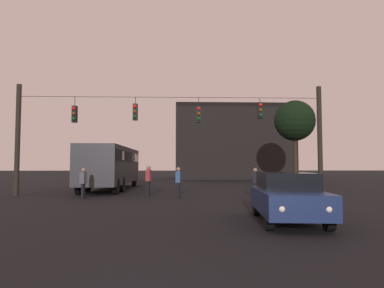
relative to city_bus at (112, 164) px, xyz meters
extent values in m
plane|color=black|center=(4.39, 3.57, -1.87)|extent=(168.00, 168.00, 0.00)
cylinder|color=black|center=(-4.34, -5.21, 1.33)|extent=(0.28, 0.28, 6.40)
cylinder|color=black|center=(13.13, -5.21, 1.33)|extent=(0.28, 0.28, 6.40)
cylinder|color=black|center=(4.39, -5.21, 3.84)|extent=(17.46, 0.02, 0.02)
cylinder|color=black|center=(-1.15, -5.21, 3.56)|extent=(0.03, 0.03, 0.53)
cube|color=black|center=(-1.15, -5.21, 2.82)|extent=(0.26, 0.32, 0.95)
sphere|color=red|center=(-1.15, -5.39, 3.12)|extent=(0.20, 0.20, 0.20)
sphere|color=#5B3D0C|center=(-1.15, -5.39, 2.82)|extent=(0.20, 0.20, 0.20)
sphere|color=#0C4219|center=(-1.15, -5.39, 2.52)|extent=(0.20, 0.20, 0.20)
cylinder|color=black|center=(2.33, -5.21, 3.63)|extent=(0.03, 0.03, 0.39)
cube|color=black|center=(2.33, -5.21, 2.96)|extent=(0.26, 0.32, 0.95)
sphere|color=red|center=(2.33, -5.39, 3.26)|extent=(0.20, 0.20, 0.20)
sphere|color=#5B3D0C|center=(2.33, -5.39, 2.96)|extent=(0.20, 0.20, 0.20)
sphere|color=#0C4219|center=(2.33, -5.39, 2.66)|extent=(0.20, 0.20, 0.20)
cylinder|color=black|center=(6.00, -5.21, 3.58)|extent=(0.03, 0.03, 0.50)
cube|color=black|center=(6.00, -5.21, 2.85)|extent=(0.26, 0.32, 0.95)
sphere|color=red|center=(6.00, -5.39, 3.15)|extent=(0.20, 0.20, 0.20)
sphere|color=#5B3D0C|center=(6.00, -5.39, 2.85)|extent=(0.20, 0.20, 0.20)
sphere|color=#0C4219|center=(6.00, -5.39, 2.55)|extent=(0.20, 0.20, 0.20)
cylinder|color=black|center=(9.61, -5.21, 3.69)|extent=(0.03, 0.03, 0.27)
cube|color=black|center=(9.61, -5.21, 3.09)|extent=(0.26, 0.32, 0.95)
sphere|color=red|center=(9.61, -5.39, 3.39)|extent=(0.20, 0.20, 0.20)
sphere|color=#5B3D0C|center=(9.61, -5.39, 3.09)|extent=(0.20, 0.20, 0.20)
sphere|color=#0C4219|center=(9.61, -5.39, 2.79)|extent=(0.20, 0.20, 0.20)
cube|color=#2D2D33|center=(0.00, 0.01, -0.12)|extent=(2.54, 11.01, 2.50)
cube|color=black|center=(0.00, 0.01, 0.49)|extent=(2.58, 10.35, 0.70)
cylinder|color=black|center=(-1.10, 3.97, -1.37)|extent=(0.28, 1.00, 1.00)
cylinder|color=black|center=(1.12, 3.96, -1.37)|extent=(0.28, 1.00, 1.00)
cylinder|color=black|center=(-1.12, -2.19, -1.37)|extent=(0.28, 1.00, 1.00)
cylinder|color=black|center=(1.10, -2.20, -1.37)|extent=(0.28, 1.00, 1.00)
cylinder|color=black|center=(-1.13, -4.17, -1.37)|extent=(0.28, 1.00, 1.00)
cylinder|color=black|center=(1.09, -4.18, -1.37)|extent=(0.28, 1.00, 1.00)
cube|color=beige|center=(0.01, 3.31, 0.49)|extent=(2.56, 0.81, 0.56)
cube|color=beige|center=(-0.01, -2.74, 0.49)|extent=(2.56, 0.81, 0.56)
cube|color=navy|center=(8.25, -14.67, -1.21)|extent=(2.20, 4.45, 0.68)
cube|color=black|center=(8.27, -14.52, -0.61)|extent=(1.80, 2.46, 0.52)
cylinder|color=black|center=(8.91, -16.16, -1.55)|extent=(0.28, 0.66, 0.64)
cylinder|color=black|center=(7.33, -16.01, -1.55)|extent=(0.28, 0.66, 0.64)
cylinder|color=black|center=(9.18, -13.33, -1.55)|extent=(0.28, 0.66, 0.64)
cylinder|color=black|center=(7.60, -13.18, -1.55)|extent=(0.28, 0.66, 0.64)
sphere|color=white|center=(8.63, -16.81, -1.21)|extent=(0.18, 0.18, 0.18)
sphere|color=white|center=(7.48, -16.70, -1.21)|extent=(0.18, 0.18, 0.18)
cylinder|color=black|center=(4.85, -6.43, -1.46)|extent=(0.14, 0.14, 0.81)
cylinder|color=black|center=(4.82, -6.58, -1.46)|extent=(0.14, 0.14, 0.81)
cube|color=#2D4C7F|center=(4.84, -6.50, -0.75)|extent=(0.30, 0.40, 0.61)
sphere|color=#8C6B51|center=(4.84, -6.50, -0.33)|extent=(0.22, 0.22, 0.22)
cylinder|color=black|center=(8.96, -6.70, -1.47)|extent=(0.14, 0.14, 0.79)
cylinder|color=black|center=(9.01, -6.55, -1.47)|extent=(0.14, 0.14, 0.79)
cube|color=black|center=(8.98, -6.63, -0.78)|extent=(0.34, 0.42, 0.59)
sphere|color=#8C6B51|center=(8.98, -6.63, -0.37)|extent=(0.21, 0.21, 0.21)
cylinder|color=black|center=(-0.12, -6.79, -1.47)|extent=(0.14, 0.14, 0.80)
cylinder|color=black|center=(-0.15, -6.95, -1.47)|extent=(0.14, 0.14, 0.80)
cube|color=#4C4C56|center=(-0.13, -6.87, -0.77)|extent=(0.30, 0.40, 0.60)
sphere|color=#8C6B51|center=(-0.13, -6.87, -0.36)|extent=(0.22, 0.22, 0.22)
cylinder|color=black|center=(3.18, -5.58, -1.44)|extent=(0.14, 0.14, 0.86)
cylinder|color=black|center=(3.14, -5.74, -1.44)|extent=(0.14, 0.14, 0.86)
cube|color=maroon|center=(3.16, -5.66, -0.69)|extent=(0.31, 0.40, 0.64)
sphere|color=#8C6B51|center=(3.16, -5.66, -0.25)|extent=(0.23, 0.23, 0.23)
cube|color=black|center=(11.82, 21.18, 2.58)|extent=(14.85, 9.24, 8.89)
cube|color=black|center=(11.82, 21.18, 7.27)|extent=(14.85, 9.24, 0.50)
cylinder|color=#2D2116|center=(15.17, 5.40, 0.36)|extent=(0.37, 0.37, 4.46)
sphere|color=black|center=(15.17, 5.40, 3.86)|extent=(3.62, 3.62, 3.62)
camera|label=1|loc=(4.94, -25.51, -0.10)|focal=32.91mm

